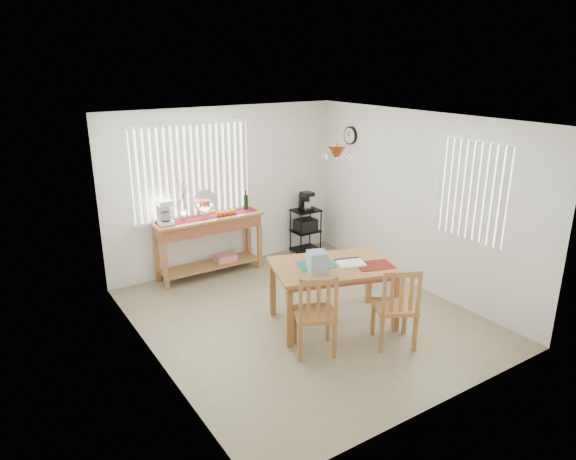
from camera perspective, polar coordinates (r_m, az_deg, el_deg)
ground at (r=6.97m, az=1.79°, el=-9.61°), size 4.00×4.50×0.01m
room_shell at (r=6.37m, az=1.88°, el=4.06°), size 4.20×4.70×2.70m
sideboard at (r=8.10m, az=-8.73°, el=-0.16°), size 1.71×0.48×0.96m
sideboard_items at (r=7.90m, az=-10.67°, el=2.22°), size 1.62×0.41×0.74m
wire_cart at (r=9.05m, az=1.97°, el=0.37°), size 0.46×0.37×0.78m
cart_items at (r=8.92m, az=1.97°, el=3.20°), size 0.18×0.22×0.32m
dining_table at (r=6.54m, az=5.04°, el=-4.61°), size 1.74×1.39×0.81m
table_items at (r=6.31m, az=4.23°, el=-3.61°), size 1.14×0.87×0.26m
chair_left at (r=5.97m, az=3.06°, el=-9.35°), size 0.62×0.62×1.01m
chair_right at (r=6.24m, az=11.91°, el=-8.38°), size 0.63×0.63×1.02m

